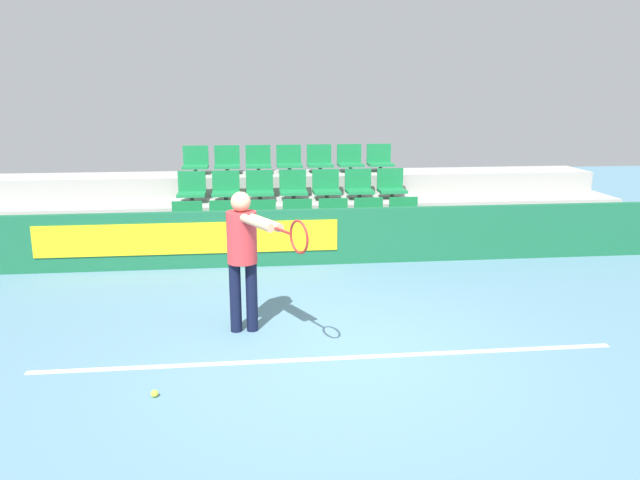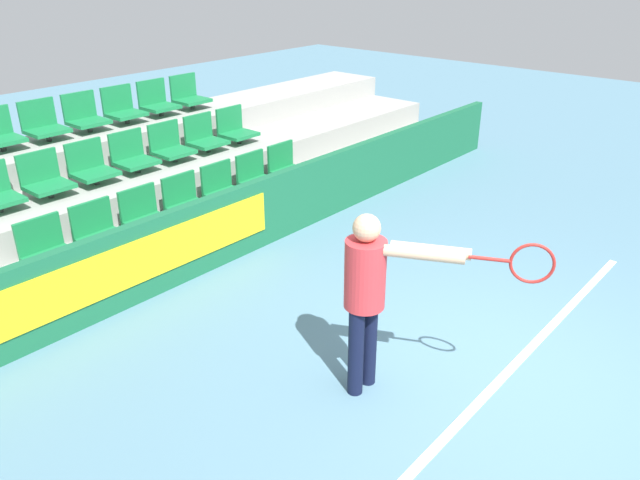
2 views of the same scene
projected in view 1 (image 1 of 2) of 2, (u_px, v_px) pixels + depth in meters
The scene contains 29 objects.
ground_plane at pixel (330, 355), 6.42m from camera, with size 30.00×30.00×0.00m, color slate.
court_baseline at pixel (332, 358), 6.33m from camera, with size 5.96×0.08×0.01m.
barrier_wall at pixel (299, 237), 9.63m from camera, with size 12.31×0.14×0.87m.
bleacher_tier_front at pixel (299, 244), 10.29m from camera, with size 11.91×1.06×0.36m.
bleacher_tier_middle at pixel (294, 220), 11.28m from camera, with size 11.91×1.06×0.72m.
bleacher_tier_back at pixel (290, 200), 12.26m from camera, with size 11.91×1.06×1.08m.
stadium_chair_0 at pixel (187, 221), 10.13m from camera, with size 0.49×0.44×0.53m.
stadium_chair_1 at pixel (225, 221), 10.19m from camera, with size 0.49×0.44×0.53m.
stadium_chair_2 at pixel (262, 220), 10.26m from camera, with size 0.49×0.44×0.53m.
stadium_chair_3 at pixel (298, 219), 10.33m from camera, with size 0.49×0.44×0.53m.
stadium_chair_4 at pixel (334, 218), 10.39m from camera, with size 0.49×0.44×0.53m.
stadium_chair_5 at pixel (370, 217), 10.46m from camera, with size 0.49×0.44×0.53m.
stadium_chair_6 at pixel (405, 216), 10.52m from camera, with size 0.49×0.44×0.53m.
stadium_chair_7 at pixel (192, 189), 11.07m from camera, with size 0.49×0.44×0.53m.
stadium_chair_8 at pixel (226, 189), 11.14m from camera, with size 0.49×0.44×0.53m.
stadium_chair_9 at pixel (260, 188), 11.20m from camera, with size 0.49×0.44×0.53m.
stadium_chair_10 at pixel (293, 188), 11.27m from camera, with size 0.49×0.44×0.53m.
stadium_chair_11 at pixel (326, 187), 11.34m from camera, with size 0.49×0.44×0.53m.
stadium_chair_12 at pixel (359, 186), 11.40m from camera, with size 0.49×0.44×0.53m.
stadium_chair_13 at pixel (391, 186), 11.47m from camera, with size 0.49×0.44×0.53m.
stadium_chair_14 at pixel (196, 162), 12.01m from camera, with size 0.49×0.44×0.53m.
stadium_chair_15 at pixel (227, 162), 12.08m from camera, with size 0.49×0.44×0.53m.
stadium_chair_16 at pixel (258, 162), 12.15m from camera, with size 0.49×0.44×0.53m.
stadium_chair_17 at pixel (289, 161), 12.21m from camera, with size 0.49×0.44×0.53m.
stadium_chair_18 at pixel (320, 161), 12.28m from camera, with size 0.49×0.44×0.53m.
stadium_chair_19 at pixel (350, 160), 12.34m from camera, with size 0.49×0.44×0.53m.
stadium_chair_20 at pixel (380, 160), 12.41m from camera, with size 0.49×0.44×0.53m.
tennis_player at pixel (245, 248), 6.78m from camera, with size 0.79×1.41×1.59m.
tennis_ball at pixel (155, 394), 5.53m from camera, with size 0.07×0.07×0.07m.
Camera 1 is at (-0.78, -5.91, 2.66)m, focal length 35.00 mm.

